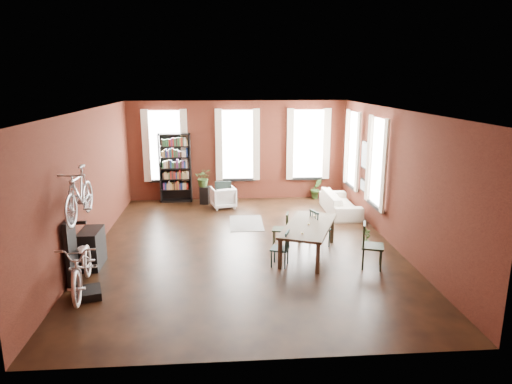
{
  "coord_description": "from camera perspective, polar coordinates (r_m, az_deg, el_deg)",
  "views": [
    {
      "loc": [
        -0.52,
        -10.15,
        3.86
      ],
      "look_at": [
        0.3,
        0.6,
        1.18
      ],
      "focal_mm": 32.0,
      "sensor_mm": 36.0,
      "label": 1
    }
  ],
  "objects": [
    {
      "name": "console_table",
      "position": [
        10.26,
        -19.84,
        -6.62
      ],
      "size": [
        0.4,
        0.8,
        0.8
      ],
      "primitive_type": "cube",
      "color": "black",
      "rests_on": "ground"
    },
    {
      "name": "striped_rug",
      "position": [
        12.57,
        -1.23,
        -3.91
      ],
      "size": [
        0.91,
        1.45,
        0.01
      ],
      "primitive_type": "cube",
      "rotation": [
        0.0,
        0.0,
        -0.01
      ],
      "color": "black",
      "rests_on": "ground"
    },
    {
      "name": "plant_by_sofa",
      "position": [
        15.24,
        7.51,
        -0.26
      ],
      "size": [
        0.45,
        0.71,
        0.3
      ],
      "primitive_type": "imported",
      "rotation": [
        0.0,
        0.0,
        0.12
      ],
      "color": "#366026",
      "rests_on": "ground"
    },
    {
      "name": "plant_small",
      "position": [
        11.25,
        13.6,
        -6.11
      ],
      "size": [
        0.33,
        0.46,
        0.15
      ],
      "primitive_type": "imported",
      "rotation": [
        0.0,
        0.0,
        0.29
      ],
      "color": "#2D5020",
      "rests_on": "ground"
    },
    {
      "name": "dining_chair_d",
      "position": [
        10.89,
        8.0,
        -4.49
      ],
      "size": [
        0.52,
        0.52,
        0.88
      ],
      "primitive_type": "cube",
      "rotation": [
        0.0,
        0.0,
        1.91
      ],
      "color": "#173432",
      "rests_on": "ground"
    },
    {
      "name": "bookshelf",
      "position": [
        14.79,
        -10.05,
        2.98
      ],
      "size": [
        1.0,
        0.32,
        2.2
      ],
      "primitive_type": "cube",
      "color": "black",
      "rests_on": "ground"
    },
    {
      "name": "white_armchair",
      "position": [
        14.05,
        -4.12,
        -0.52
      ],
      "size": [
        0.82,
        0.79,
        0.71
      ],
      "primitive_type": "imported",
      "rotation": [
        0.0,
        0.0,
        3.37
      ],
      "color": "white",
      "rests_on": "ground"
    },
    {
      "name": "dining_table",
      "position": [
        10.34,
        6.54,
        -5.96
      ],
      "size": [
        1.65,
        2.27,
        0.71
      ],
      "primitive_type": "cube",
      "rotation": [
        0.0,
        0.0,
        -0.39
      ],
      "color": "brown",
      "rests_on": "ground"
    },
    {
      "name": "bike_trainer",
      "position": [
        9.02,
        -20.42,
        -11.8
      ],
      "size": [
        0.63,
        0.63,
        0.15
      ],
      "primitive_type": "cube",
      "rotation": [
        0.0,
        0.0,
        0.3
      ],
      "color": "black",
      "rests_on": "ground"
    },
    {
      "name": "bicycle_floor",
      "position": [
        8.64,
        -21.15,
        -5.81
      ],
      "size": [
        0.78,
        1.06,
        1.86
      ],
      "primitive_type": "imported",
      "rotation": [
        0.0,
        0.0,
        0.14
      ],
      "color": "beige",
      "rests_on": "bike_trainer"
    },
    {
      "name": "bicycle_hung",
      "position": [
        8.93,
        -21.43,
        1.82
      ],
      "size": [
        0.47,
        1.0,
        1.66
      ],
      "primitive_type": "imported",
      "color": "#A5A8AD",
      "rests_on": "bike_wall_rack"
    },
    {
      "name": "dining_chair_c",
      "position": [
        9.86,
        14.37,
        -6.57
      ],
      "size": [
        0.56,
        0.56,
        0.95
      ],
      "primitive_type": "cube",
      "rotation": [
        0.0,
        0.0,
        1.25
      ],
      "color": "black",
      "rests_on": "ground"
    },
    {
      "name": "dining_chair_b",
      "position": [
        10.86,
        3.07,
        -4.66
      ],
      "size": [
        0.44,
        0.44,
        0.79
      ],
      "primitive_type": "cube",
      "rotation": [
        0.0,
        0.0,
        -1.81
      ],
      "color": "#20301C",
      "rests_on": "ground"
    },
    {
      "name": "dining_chair_a",
      "position": [
        9.69,
        3.0,
        -7.05
      ],
      "size": [
        0.46,
        0.46,
        0.78
      ],
      "primitive_type": "cube",
      "rotation": [
        0.0,
        0.0,
        -1.92
      ],
      "color": "#1A3939",
      "rests_on": "ground"
    },
    {
      "name": "bike_wall_rack",
      "position": [
        9.4,
        -22.09,
        -7.08
      ],
      "size": [
        0.16,
        0.6,
        1.3
      ],
      "primitive_type": "cube",
      "color": "black",
      "rests_on": "ground"
    },
    {
      "name": "plant_stand",
      "position": [
        14.55,
        -6.43,
        -0.4
      ],
      "size": [
        0.32,
        0.32,
        0.55
      ],
      "primitive_type": "cube",
      "rotation": [
        0.0,
        0.0,
        -0.19
      ],
      "color": "black",
      "rests_on": "ground"
    },
    {
      "name": "plant_on_stand",
      "position": [
        14.46,
        -6.58,
        1.55
      ],
      "size": [
        0.53,
        0.59,
        0.45
      ],
      "primitive_type": "imported",
      "rotation": [
        0.0,
        0.0,
        0.02
      ],
      "color": "#355522",
      "rests_on": "plant_stand"
    },
    {
      "name": "cream_sofa",
      "position": [
        13.66,
        10.5,
        -0.93
      ],
      "size": [
        0.61,
        2.08,
        0.81
      ],
      "primitive_type": "imported",
      "rotation": [
        0.0,
        0.0,
        1.57
      ],
      "color": "beige",
      "rests_on": "ground"
    },
    {
      "name": "room",
      "position": [
        10.93,
        -0.28,
        4.88
      ],
      "size": [
        9.0,
        9.04,
        3.22
      ],
      "color": "black",
      "rests_on": "ground"
    }
  ]
}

